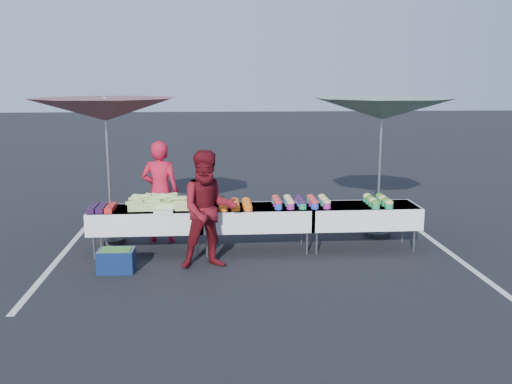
{
  "coord_description": "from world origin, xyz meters",
  "views": [
    {
      "loc": [
        -0.69,
        -9.22,
        2.86
      ],
      "look_at": [
        0.0,
        0.0,
        1.0
      ],
      "focal_mm": 40.0,
      "sensor_mm": 36.0,
      "label": 1
    }
  ],
  "objects": [
    {
      "name": "stripe_right",
      "position": [
        3.2,
        0.0,
        0.0
      ],
      "size": [
        0.1,
        5.0,
        0.0
      ],
      "primitive_type": "cube",
      "color": "silver",
      "rests_on": "ground"
    },
    {
      "name": "corn_pile",
      "position": [
        -1.56,
        0.04,
        0.84
      ],
      "size": [
        1.16,
        0.57,
        0.26
      ],
      "color": "#B7DC70",
      "rests_on": "table_left"
    },
    {
      "name": "stripe_left",
      "position": [
        -3.2,
        0.0,
        0.0
      ],
      "size": [
        0.1,
        5.0,
        0.0
      ],
      "primitive_type": "cube",
      "color": "silver",
      "rests_on": "ground"
    },
    {
      "name": "ground",
      "position": [
        0.0,
        0.0,
        0.0
      ],
      "size": [
        80.0,
        80.0,
        0.0
      ],
      "primitive_type": "plane",
      "color": "black"
    },
    {
      "name": "table_right",
      "position": [
        1.8,
        0.0,
        0.58
      ],
      "size": [
        1.86,
        0.81,
        0.75
      ],
      "color": "white",
      "rests_on": "ground"
    },
    {
      "name": "table_left",
      "position": [
        -1.8,
        0.0,
        0.58
      ],
      "size": [
        1.86,
        0.81,
        0.75
      ],
      "color": "white",
      "rests_on": "ground"
    },
    {
      "name": "potato_cups",
      "position": [
        0.75,
        0.0,
        0.83
      ],
      "size": [
        0.94,
        0.58,
        0.16
      ],
      "color": "#2641B4",
      "rests_on": "table_right"
    },
    {
      "name": "bean_baskets",
      "position": [
        2.06,
        -0.01,
        0.82
      ],
      "size": [
        0.36,
        0.68,
        0.15
      ],
      "color": "#228957",
      "rests_on": "table_right"
    },
    {
      "name": "vendor",
      "position": [
        -1.63,
        0.65,
        0.9
      ],
      "size": [
        0.71,
        0.51,
        1.8
      ],
      "primitive_type": "imported",
      "rotation": [
        0.0,
        0.0,
        3.01
      ],
      "color": "#B5142E",
      "rests_on": "ground"
    },
    {
      "name": "storage_bin",
      "position": [
        -2.17,
        -0.92,
        0.18
      ],
      "size": [
        0.54,
        0.4,
        0.35
      ],
      "rotation": [
        0.0,
        0.0,
        -0.03
      ],
      "color": "#0E1F48",
      "rests_on": "ground"
    },
    {
      "name": "plastic_bags",
      "position": [
        -1.5,
        -0.3,
        0.78
      ],
      "size": [
        0.3,
        0.25,
        0.05
      ],
      "primitive_type": "cube",
      "color": "white",
      "rests_on": "table_left"
    },
    {
      "name": "umbrella_left",
      "position": [
        -2.5,
        0.61,
        2.31
      ],
      "size": [
        3.24,
        3.24,
        2.55
      ],
      "rotation": [
        0.0,
        0.0,
        0.37
      ],
      "color": "black",
      "rests_on": "ground"
    },
    {
      "name": "carrot_bowls",
      "position": [
        -0.35,
        -0.01,
        0.8
      ],
      "size": [
        0.55,
        0.69,
        0.11
      ],
      "color": "orange",
      "rests_on": "table_center"
    },
    {
      "name": "umbrella_right",
      "position": [
        2.29,
        0.71,
        2.3
      ],
      "size": [
        3.28,
        3.28,
        2.54
      ],
      "rotation": [
        0.0,
        0.0,
        0.43
      ],
      "color": "black",
      "rests_on": "ground"
    },
    {
      "name": "table_center",
      "position": [
        0.0,
        0.0,
        0.58
      ],
      "size": [
        1.86,
        0.81,
        0.75
      ],
      "color": "white",
      "rests_on": "ground"
    },
    {
      "name": "customer",
      "position": [
        -0.78,
        -0.82,
        0.9
      ],
      "size": [
        0.97,
        0.81,
        1.8
      ],
      "primitive_type": "imported",
      "rotation": [
        0.0,
        0.0,
        0.16
      ],
      "color": "maroon",
      "rests_on": "ground"
    },
    {
      "name": "berry_punnets",
      "position": [
        -2.51,
        -0.06,
        0.79
      ],
      "size": [
        0.4,
        0.54,
        0.08
      ],
      "color": "black",
      "rests_on": "table_left"
    }
  ]
}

